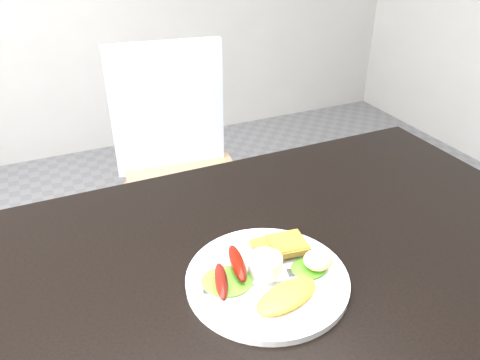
{
  "coord_description": "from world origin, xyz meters",
  "views": [
    {
      "loc": [
        -0.41,
        -0.63,
        1.34
      ],
      "look_at": [
        -0.1,
        0.06,
        0.9
      ],
      "focal_mm": 35.0,
      "sensor_mm": 36.0,
      "label": 1
    }
  ],
  "objects_px": {
    "person": "(246,116)",
    "dining_table": "(297,256)",
    "dining_chair": "(188,190)",
    "plate": "(267,279)"
  },
  "relations": [
    {
      "from": "person",
      "to": "dining_table",
      "type": "bearing_deg",
      "value": 102.35
    },
    {
      "from": "dining_table",
      "to": "dining_chair",
      "type": "height_order",
      "value": "dining_table"
    },
    {
      "from": "dining_chair",
      "to": "plate",
      "type": "xyz_separation_m",
      "value": [
        -0.12,
        -0.84,
        0.31
      ]
    },
    {
      "from": "plate",
      "to": "person",
      "type": "bearing_deg",
      "value": 69.1
    },
    {
      "from": "person",
      "to": "plate",
      "type": "xyz_separation_m",
      "value": [
        -0.2,
        -0.51,
        -0.1
      ]
    },
    {
      "from": "dining_table",
      "to": "plate",
      "type": "xyz_separation_m",
      "value": [
        -0.1,
        -0.06,
        0.03
      ]
    },
    {
      "from": "dining_chair",
      "to": "person",
      "type": "height_order",
      "value": "person"
    },
    {
      "from": "person",
      "to": "plate",
      "type": "bearing_deg",
      "value": 93.33
    },
    {
      "from": "dining_table",
      "to": "person",
      "type": "relative_size",
      "value": 0.7
    },
    {
      "from": "plate",
      "to": "dining_table",
      "type": "bearing_deg",
      "value": 31.19
    }
  ]
}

